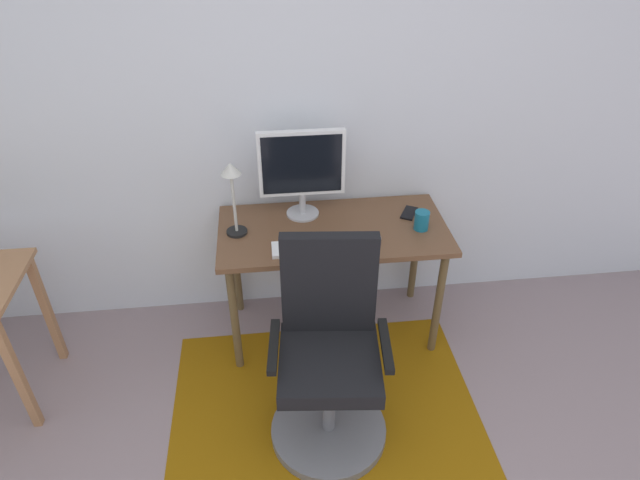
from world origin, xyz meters
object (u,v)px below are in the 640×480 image
at_px(keyboard, 314,248).
at_px(cell_phone, 409,213).
at_px(computer_mouse, 375,237).
at_px(desk_lamp, 232,185).
at_px(desk, 333,241).
at_px(monitor, 302,167).
at_px(coffee_cup, 422,220).
at_px(office_chair, 329,367).

xyz_separation_m(keyboard, cell_phone, (0.56, 0.28, -0.00)).
height_order(computer_mouse, desk_lamp, desk_lamp).
bearing_deg(desk, monitor, 133.07).
xyz_separation_m(coffee_cup, desk_lamp, (-0.98, 0.07, 0.24)).
xyz_separation_m(desk, keyboard, (-0.12, -0.18, 0.09)).
height_order(monitor, keyboard, monitor).
bearing_deg(office_chair, desk_lamp, 125.57).
bearing_deg(desk_lamp, desk, -1.38).
distance_m(monitor, coffee_cup, 0.69).
xyz_separation_m(desk, desk_lamp, (-0.51, 0.01, 0.37)).
relative_size(monitor, cell_phone, 3.54).
distance_m(monitor, office_chair, 1.04).
distance_m(monitor, keyboard, 0.44).
bearing_deg(office_chair, keyboard, 97.15).
xyz_separation_m(coffee_cup, office_chair, (-0.57, -0.63, -0.36)).
distance_m(keyboard, desk_lamp, 0.52).
bearing_deg(computer_mouse, office_chair, -119.16).
bearing_deg(office_chair, monitor, 98.55).
xyz_separation_m(monitor, office_chair, (0.04, -0.85, -0.60)).
height_order(monitor, cell_phone, monitor).
height_order(coffee_cup, office_chair, office_chair).
xyz_separation_m(monitor, desk_lamp, (-0.36, -0.15, -0.00)).
distance_m(keyboard, computer_mouse, 0.33).
xyz_separation_m(keyboard, office_chair, (0.01, -0.51, -0.32)).
height_order(monitor, coffee_cup, monitor).
bearing_deg(cell_phone, keyboard, -125.05).
relative_size(monitor, keyboard, 1.15).
relative_size(monitor, office_chair, 0.47).
height_order(coffee_cup, cell_phone, coffee_cup).
bearing_deg(desk_lamp, office_chair, -60.25).
bearing_deg(desk, keyboard, -123.67).
xyz_separation_m(keyboard, desk_lamp, (-0.39, 0.19, 0.28)).
xyz_separation_m(monitor, coffee_cup, (0.61, -0.22, -0.24)).
height_order(keyboard, computer_mouse, computer_mouse).
height_order(computer_mouse, cell_phone, computer_mouse).
relative_size(computer_mouse, cell_phone, 0.74).
bearing_deg(desk, desk_lamp, 178.62).
bearing_deg(coffee_cup, cell_phone, 98.43).
bearing_deg(desk_lamp, keyboard, -26.37).
height_order(cell_phone, office_chair, office_chair).
relative_size(cell_phone, desk_lamp, 0.34).
relative_size(keyboard, office_chair, 0.41).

